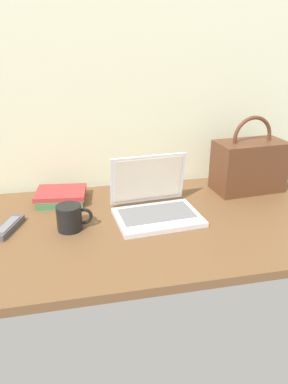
{
  "coord_description": "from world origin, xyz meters",
  "views": [
    {
      "loc": [
        -0.19,
        -1.14,
        0.65
      ],
      "look_at": [
        0.05,
        0.0,
        0.15
      ],
      "focal_mm": 33.4,
      "sensor_mm": 36.0,
      "label": 1
    }
  ],
  "objects_px": {
    "remote_control_near": "(8,227)",
    "handbag": "(249,165)",
    "laptop": "(154,203)",
    "book_stack": "(61,196)",
    "coffee_mug": "(70,218)"
  },
  "relations": [
    {
      "from": "coffee_mug",
      "to": "handbag",
      "type": "height_order",
      "value": "handbag"
    },
    {
      "from": "laptop",
      "to": "book_stack",
      "type": "xyz_separation_m",
      "value": [
        -0.35,
        0.2,
        -0.02
      ]
    },
    {
      "from": "coffee_mug",
      "to": "remote_control_near",
      "type": "bearing_deg",
      "value": 168.92
    },
    {
      "from": "handbag",
      "to": "laptop",
      "type": "bearing_deg",
      "value": -161.09
    },
    {
      "from": "remote_control_near",
      "to": "coffee_mug",
      "type": "bearing_deg",
      "value": -11.08
    },
    {
      "from": "coffee_mug",
      "to": "handbag",
      "type": "bearing_deg",
      "value": 15.38
    },
    {
      "from": "remote_control_near",
      "to": "handbag",
      "type": "xyz_separation_m",
      "value": [
        0.99,
        0.17,
        0.1
      ]
    },
    {
      "from": "laptop",
      "to": "handbag",
      "type": "relative_size",
      "value": 0.99
    },
    {
      "from": "coffee_mug",
      "to": "book_stack",
      "type": "distance_m",
      "value": 0.26
    },
    {
      "from": "laptop",
      "to": "coffee_mug",
      "type": "xyz_separation_m",
      "value": [
        -0.32,
        -0.06,
        -0.0
      ]
    },
    {
      "from": "coffee_mug",
      "to": "book_stack",
      "type": "height_order",
      "value": "coffee_mug"
    },
    {
      "from": "laptop",
      "to": "coffee_mug",
      "type": "distance_m",
      "value": 0.32
    },
    {
      "from": "laptop",
      "to": "book_stack",
      "type": "relative_size",
      "value": 1.51
    },
    {
      "from": "book_stack",
      "to": "laptop",
      "type": "bearing_deg",
      "value": -29.5
    },
    {
      "from": "laptop",
      "to": "book_stack",
      "type": "height_order",
      "value": "laptop"
    }
  ]
}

